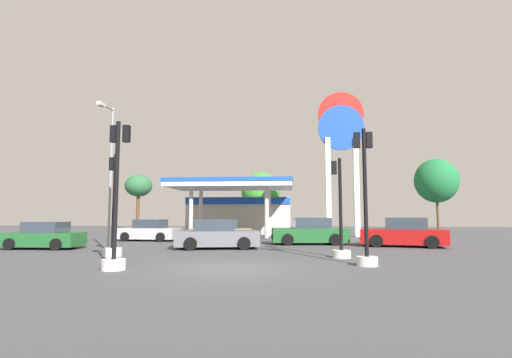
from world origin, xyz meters
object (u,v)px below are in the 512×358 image
at_px(car_1, 310,232).
at_px(traffic_signal_1, 116,220).
at_px(station_pole_sign, 341,145).
at_px(tree_1, 261,192).
at_px(tree_2, 436,181).
at_px(car_6, 221,232).
at_px(car_3, 149,231).
at_px(traffic_signal_0, 366,217).
at_px(traffic_signal_2, 340,231).
at_px(traffic_signal_3, 113,231).
at_px(car_2, 217,235).
at_px(car_4, 43,237).
at_px(tree_0, 139,186).
at_px(car_0, 403,233).
at_px(corner_streetlamp, 109,164).

height_order(car_1, traffic_signal_1, traffic_signal_1).
relative_size(station_pole_sign, tree_1, 1.83).
bearing_deg(tree_2, car_6, -140.83).
xyz_separation_m(car_3, car_6, (5.06, -0.47, 0.00)).
bearing_deg(traffic_signal_0, tree_1, 101.64).
relative_size(traffic_signal_2, traffic_signal_3, 0.95).
bearing_deg(car_2, car_4, -174.27).
relative_size(car_3, traffic_signal_3, 0.95).
xyz_separation_m(car_4, traffic_signal_3, (5.27, -3.16, 0.42)).
relative_size(car_3, tree_0, 0.64).
height_order(car_2, traffic_signal_2, traffic_signal_2).
xyz_separation_m(car_0, car_4, (-19.11, -3.05, -0.09)).
bearing_deg(corner_streetlamp, car_1, 30.72).
bearing_deg(car_2, traffic_signal_1, -103.43).
distance_m(traffic_signal_1, tree_0, 33.57).
height_order(traffic_signal_2, tree_0, tree_0).
bearing_deg(car_4, car_2, 5.73).
bearing_deg(tree_1, traffic_signal_3, -99.28).
relative_size(car_2, tree_2, 0.60).
bearing_deg(traffic_signal_2, car_6, 127.34).
height_order(car_3, tree_2, tree_2).
relative_size(station_pole_sign, corner_streetlamp, 1.70).
distance_m(car_0, car_4, 19.35).
bearing_deg(traffic_signal_0, station_pole_sign, 84.76).
xyz_separation_m(car_4, traffic_signal_0, (15.49, -5.16, 1.07)).
distance_m(car_3, tree_0, 20.18).
bearing_deg(traffic_signal_3, tree_2, 47.78).
bearing_deg(traffic_signal_1, corner_streetlamp, 118.91).
height_order(car_2, car_4, car_2).
bearing_deg(traffic_signal_0, traffic_signal_2, 103.82).
bearing_deg(car_6, car_0, -14.62).
xyz_separation_m(car_3, tree_2, (24.86, 15.66, 4.63)).
bearing_deg(traffic_signal_0, traffic_signal_3, 168.97).
bearing_deg(traffic_signal_1, traffic_signal_0, 11.70).
bearing_deg(car_1, traffic_signal_1, -121.59).
bearing_deg(car_0, traffic_signal_3, -155.81).
bearing_deg(car_4, traffic_signal_1, -43.96).
bearing_deg(car_4, tree_2, 38.06).
distance_m(car_6, traffic_signal_2, 10.90).
xyz_separation_m(traffic_signal_2, tree_2, (13.20, 24.79, 4.17)).
bearing_deg(car_6, car_4, -144.74).
bearing_deg(traffic_signal_2, car_4, 169.43).
xyz_separation_m(traffic_signal_2, tree_1, (-5.30, 26.18, 3.13)).
distance_m(car_6, tree_2, 25.96).
height_order(car_4, traffic_signal_0, traffic_signal_0).
xyz_separation_m(car_3, traffic_signal_2, (11.66, -9.12, 0.46)).
distance_m(car_6, corner_streetlamp, 9.20).
distance_m(station_pole_sign, traffic_signal_3, 20.46).
xyz_separation_m(car_6, traffic_signal_3, (-3.04, -9.04, 0.40)).
relative_size(car_0, corner_streetlamp, 0.69).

